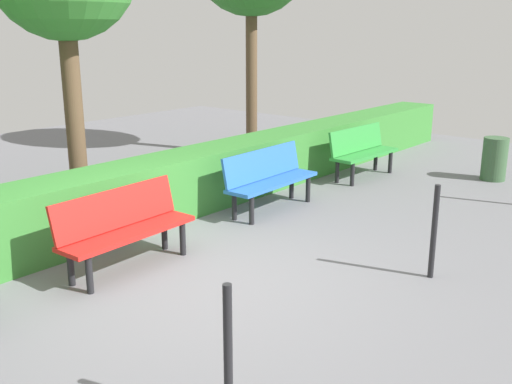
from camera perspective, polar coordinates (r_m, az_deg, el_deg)
ground_plane at (r=6.29m, az=-6.07°, el=-8.23°), size 19.50×19.50×0.00m
bench_green at (r=10.39m, az=10.09°, el=4.01°), size 1.52×0.52×0.86m
bench_blue at (r=8.39m, az=1.24°, el=1.49°), size 1.65×0.51×0.86m
bench_red at (r=6.51m, az=-12.53°, el=-3.13°), size 1.61×0.53×0.86m
hedge_row at (r=8.10m, az=-9.23°, el=0.26°), size 15.50×0.76×0.83m
railing_post_mid at (r=6.38m, az=16.68°, el=-3.68°), size 0.06×0.06×1.00m
railing_post_far at (r=3.96m, az=-2.69°, el=-15.42°), size 0.06×0.06×1.00m
trash_bin at (r=10.85m, az=21.88°, el=2.96°), size 0.41×0.41×0.73m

